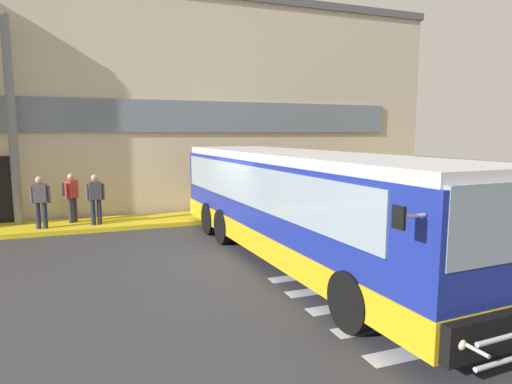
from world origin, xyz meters
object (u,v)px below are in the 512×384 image
Objects in this scene: passenger_near_column at (41,200)px; passenger_at_curb_edge at (96,197)px; bus_main_foreground at (301,208)px; safety_bollard_yellow at (213,213)px; entry_support_column at (12,122)px; passenger_by_doorway at (71,194)px.

passenger_at_curb_edge is at bearing 1.41° from passenger_near_column.
passenger_near_column and passenger_at_curb_edge have the same top height.
safety_bollard_yellow is at bearing 101.12° from bus_main_foreground.
bus_main_foreground is 5.05m from safety_bollard_yellow.
bus_main_foreground is at bearing -78.88° from safety_bollard_yellow.
bus_main_foreground is at bearing -50.15° from passenger_at_curb_edge.
passenger_at_curb_edge is at bearing 168.20° from safety_bollard_yellow.
entry_support_column reaches higher than passenger_at_curb_edge.
entry_support_column reaches higher than passenger_near_column.
passenger_near_column is 5.49m from safety_bollard_yellow.
passenger_near_column is (-6.36, 5.62, -0.26)m from bus_main_foreground.
bus_main_foreground is at bearing -42.99° from entry_support_column.
passenger_at_curb_edge is at bearing -22.57° from entry_support_column.
bus_main_foreground reaches higher than safety_bollard_yellow.
entry_support_column is 7.50× the size of safety_bollard_yellow.
passenger_by_doorway is 4.83m from safety_bollard_yellow.
passenger_near_column is 1.00× the size of passenger_at_curb_edge.
entry_support_column is 0.57× the size of bus_main_foreground.
passenger_at_curb_edge is 1.86× the size of safety_bollard_yellow.
passenger_by_doorway is at bearing 130.75° from bus_main_foreground.
passenger_at_curb_edge is (0.77, -0.71, -0.03)m from passenger_by_doorway.
entry_support_column reaches higher than safety_bollard_yellow.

